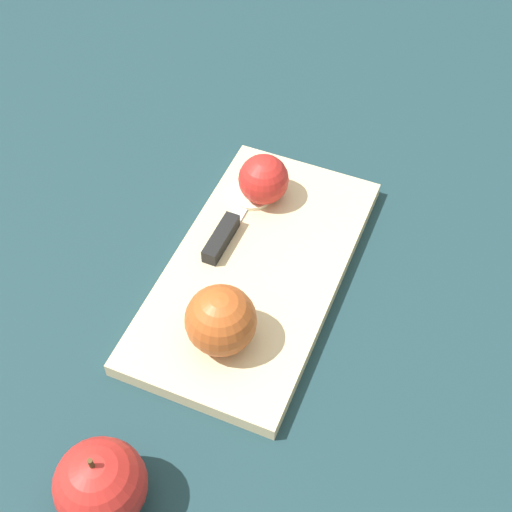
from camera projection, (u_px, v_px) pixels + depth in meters
ground_plane at (256, 276)px, 0.88m from camera, size 4.00×4.00×0.00m
cutting_board at (256, 271)px, 0.88m from camera, size 0.41×0.24×0.02m
apple_half_left at (221, 320)px, 0.77m from camera, size 0.08×0.08×0.08m
apple_half_right at (264, 179)px, 0.92m from camera, size 0.07×0.07×0.07m
knife at (226, 231)px, 0.89m from camera, size 0.18×0.04×0.02m
apple_slice at (251, 193)px, 0.94m from camera, size 0.06×0.06×0.01m
apple_whole at (101, 485)px, 0.67m from camera, size 0.09×0.09×0.10m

